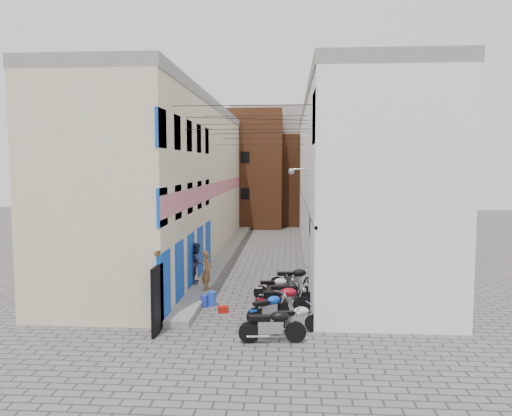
% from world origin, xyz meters
% --- Properties ---
extents(ground, '(90.00, 90.00, 0.00)m').
position_xyz_m(ground, '(0.00, 0.00, 0.00)').
color(ground, '#5B5956').
rests_on(ground, ground).
extents(plinth, '(0.90, 26.00, 0.25)m').
position_xyz_m(plinth, '(-2.05, 13.00, 0.12)').
color(plinth, gray).
rests_on(plinth, ground).
extents(building_left, '(5.10, 27.00, 9.00)m').
position_xyz_m(building_left, '(-4.98, 12.95, 4.50)').
color(building_left, beige).
rests_on(building_left, ground).
extents(building_right, '(5.94, 26.00, 9.00)m').
position_xyz_m(building_right, '(5.00, 13.00, 4.51)').
color(building_right, white).
rests_on(building_right, ground).
extents(building_far_brick_left, '(6.00, 6.00, 10.00)m').
position_xyz_m(building_far_brick_left, '(-2.00, 28.00, 5.00)').
color(building_far_brick_left, brown).
rests_on(building_far_brick_left, ground).
extents(building_far_brick_right, '(5.00, 6.00, 8.00)m').
position_xyz_m(building_far_brick_right, '(3.00, 30.00, 4.00)').
color(building_far_brick_right, brown).
rests_on(building_far_brick_right, ground).
extents(building_far_concrete, '(8.00, 5.00, 11.00)m').
position_xyz_m(building_far_concrete, '(0.00, 34.00, 5.50)').
color(building_far_concrete, gray).
rests_on(building_far_concrete, ground).
extents(far_shopfront, '(2.00, 0.30, 2.40)m').
position_xyz_m(far_shopfront, '(0.00, 25.20, 1.20)').
color(far_shopfront, black).
rests_on(far_shopfront, ground).
extents(overhead_wires, '(5.80, 13.02, 1.32)m').
position_xyz_m(overhead_wires, '(0.00, 7.64, 7.12)').
color(overhead_wires, black).
rests_on(overhead_wires, ground).
extents(motorcycle_a, '(2.12, 0.85, 1.20)m').
position_xyz_m(motorcycle_a, '(1.20, -1.04, 0.60)').
color(motorcycle_a, black).
rests_on(motorcycle_a, ground).
extents(motorcycle_b, '(1.90, 1.12, 1.05)m').
position_xyz_m(motorcycle_b, '(1.90, -0.13, 0.53)').
color(motorcycle_b, '#B5B5BA').
rests_on(motorcycle_b, ground).
extents(motorcycle_c, '(1.77, 1.58, 1.05)m').
position_xyz_m(motorcycle_c, '(1.01, 1.05, 0.52)').
color(motorcycle_c, blue).
rests_on(motorcycle_c, ground).
extents(motorcycle_d, '(2.10, 0.88, 1.18)m').
position_xyz_m(motorcycle_d, '(1.46, 1.90, 0.59)').
color(motorcycle_d, maroon).
rests_on(motorcycle_d, ground).
extents(motorcycle_e, '(1.96, 0.84, 1.10)m').
position_xyz_m(motorcycle_e, '(1.64, 2.97, 0.55)').
color(motorcycle_e, black).
rests_on(motorcycle_e, ground).
extents(motorcycle_f, '(1.87, 0.84, 1.04)m').
position_xyz_m(motorcycle_f, '(1.15, 3.91, 0.52)').
color(motorcycle_f, silver).
rests_on(motorcycle_f, ground).
extents(motorcycle_g, '(2.16, 0.93, 1.21)m').
position_xyz_m(motorcycle_g, '(1.90, 5.08, 0.61)').
color(motorcycle_g, black).
rests_on(motorcycle_g, ground).
extents(person_a, '(0.44, 0.62, 1.62)m').
position_xyz_m(person_a, '(-1.70, 4.26, 1.06)').
color(person_a, brown).
rests_on(person_a, plinth).
extents(person_b, '(0.71, 0.89, 1.76)m').
position_xyz_m(person_b, '(-2.35, 5.45, 1.13)').
color(person_b, '#34334D').
rests_on(person_b, plinth).
extents(water_jug_near, '(0.34, 0.34, 0.45)m').
position_xyz_m(water_jug_near, '(-1.55, 2.62, 0.23)').
color(water_jug_near, '#243AB8').
rests_on(water_jug_near, ground).
extents(water_jug_far, '(0.46, 0.46, 0.55)m').
position_xyz_m(water_jug_far, '(-1.29, 2.80, 0.28)').
color(water_jug_far, blue).
rests_on(water_jug_far, ground).
extents(red_crate, '(0.42, 0.36, 0.23)m').
position_xyz_m(red_crate, '(-0.72, 1.96, 0.12)').
color(red_crate, '#A5170B').
rests_on(red_crate, ground).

